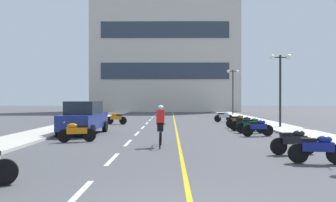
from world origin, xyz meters
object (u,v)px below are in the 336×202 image
object	(u,v)px
street_lamp_mid	(280,73)
motorcycle_3	(77,132)
street_lamp_far	(233,82)
motorcycle_2	(294,141)
motorcycle_6	(244,123)
motorcycle_9	(224,116)
motorcycle_7	(238,121)
parked_car_near	(84,118)
motorcycle_1	(318,148)
cyclist_rider	(160,125)
motorcycle_5	(251,125)
motorcycle_4	(258,127)
motorcycle_8	(116,118)

from	to	relation	value
street_lamp_mid	motorcycle_3	xyz separation A→B (m)	(-11.51, -7.10, -3.17)
street_lamp_far	motorcycle_2	world-z (taller)	street_lamp_far
motorcycle_3	motorcycle_6	bearing A→B (deg)	31.69
motorcycle_9	motorcycle_3	bearing A→B (deg)	-123.38
motorcycle_7	parked_car_near	bearing A→B (deg)	-155.56
street_lamp_mid	motorcycle_2	world-z (taller)	street_lamp_mid
motorcycle_1	motorcycle_7	world-z (taller)	same
street_lamp_far	motorcycle_7	size ratio (longest dim) A/B	3.22
parked_car_near	cyclist_rider	world-z (taller)	parked_car_near
motorcycle_3	motorcycle_5	bearing A→B (deg)	24.14
motorcycle_4	motorcycle_6	size ratio (longest dim) A/B	1.01
motorcycle_4	motorcycle_7	distance (m)	5.21
motorcycle_1	motorcycle_2	world-z (taller)	same
parked_car_near	motorcycle_2	bearing A→B (deg)	-36.25
motorcycle_2	motorcycle_4	bearing A→B (deg)	87.54
motorcycle_1	motorcycle_7	size ratio (longest dim) A/B	1.02
street_lamp_mid	motorcycle_6	bearing A→B (deg)	-148.42
street_lamp_mid	street_lamp_far	bearing A→B (deg)	89.27
motorcycle_6	motorcycle_7	distance (m)	2.21
motorcycle_9	motorcycle_1	bearing A→B (deg)	-90.38
motorcycle_6	street_lamp_mid	bearing A→B (deg)	31.58
parked_car_near	motorcycle_1	xyz separation A→B (m)	(9.19, -8.35, -0.44)
parked_car_near	motorcycle_4	size ratio (longest dim) A/B	2.51
parked_car_near	motorcycle_8	xyz separation A→B (m)	(0.61, 7.24, -0.44)
motorcycle_6	motorcycle_8	xyz separation A→B (m)	(-8.67, 5.20, 0.00)
motorcycle_3	cyclist_rider	size ratio (longest dim) A/B	0.94
motorcycle_4	cyclist_rider	xyz separation A→B (m)	(-4.97, -3.82, 0.41)
street_lamp_far	motorcycle_6	world-z (taller)	street_lamp_far
motorcycle_4	motorcycle_7	bearing A→B (deg)	89.94
street_lamp_mid	street_lamp_far	xyz separation A→B (m)	(0.23, 17.89, 0.36)
street_lamp_far	motorcycle_7	distance (m)	17.98
motorcycle_2	motorcycle_3	size ratio (longest dim) A/B	1.02
motorcycle_5	cyclist_rider	world-z (taller)	cyclist_rider
street_lamp_far	motorcycle_5	xyz separation A→B (m)	(-2.90, -21.03, -3.53)
parked_car_near	motorcycle_5	distance (m)	9.41
motorcycle_5	motorcycle_8	size ratio (longest dim) A/B	1.02
motorcycle_8	motorcycle_4	bearing A→B (deg)	-43.19
motorcycle_3	motorcycle_9	size ratio (longest dim) A/B	1.00
motorcycle_6	motorcycle_8	bearing A→B (deg)	149.06
street_lamp_far	cyclist_rider	distance (m)	27.75
motorcycle_8	street_lamp_far	bearing A→B (deg)	50.97
motorcycle_4	cyclist_rider	size ratio (longest dim) A/B	0.96
motorcycle_5	motorcycle_7	distance (m)	3.64
motorcycle_1	motorcycle_7	distance (m)	12.60
street_lamp_mid	motorcycle_5	xyz separation A→B (m)	(-2.67, -3.14, -3.17)
motorcycle_2	cyclist_rider	distance (m)	5.11
motorcycle_8	cyclist_rider	distance (m)	12.60
motorcycle_7	motorcycle_8	xyz separation A→B (m)	(-8.74, 2.99, 0.00)
motorcycle_4	street_lamp_mid	bearing A→B (deg)	60.10
motorcycle_9	motorcycle_2	bearing A→B (deg)	-90.75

